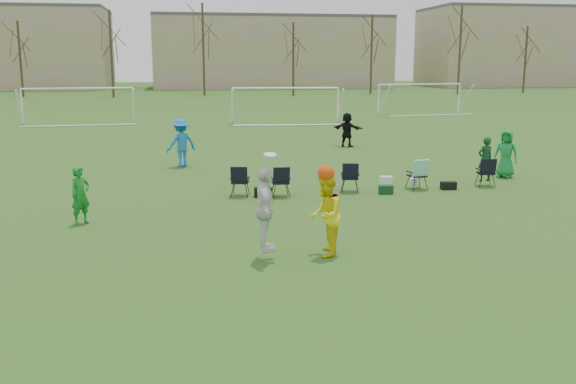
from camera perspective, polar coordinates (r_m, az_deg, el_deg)
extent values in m
plane|color=#27561B|center=(12.96, 5.45, -7.20)|extent=(260.00, 260.00, 0.00)
imported|color=#157A26|center=(17.40, -17.97, -0.28)|extent=(0.66, 0.65, 1.53)
imported|color=blue|center=(26.10, -9.48, 4.33)|extent=(1.44, 1.20, 1.93)
imported|color=#167F38|center=(24.67, 18.81, 3.25)|extent=(1.00, 0.99, 1.74)
imported|color=black|center=(32.13, 5.28, 5.54)|extent=(1.54, 1.37, 1.70)
imported|color=silver|center=(13.40, -2.05, -1.61)|extent=(0.47, 1.05, 1.77)
imported|color=yellow|center=(13.85, 3.36, -2.09)|extent=(0.90, 1.03, 1.79)
sphere|color=#DD440B|center=(13.66, 3.40, 1.69)|extent=(0.36, 0.36, 0.36)
cylinder|color=white|center=(13.27, -1.62, 3.33)|extent=(0.27, 0.27, 0.08)
imported|color=#0F3A1B|center=(22.78, 17.12, 2.80)|extent=(0.61, 0.46, 1.51)
cube|color=black|center=(20.04, -2.22, -0.02)|extent=(0.56, 0.31, 0.30)
cube|color=#CD84A8|center=(20.04, 3.89, 0.11)|extent=(0.37, 0.26, 0.40)
cube|color=#0F391C|center=(20.74, 8.70, 0.22)|extent=(0.49, 0.36, 0.28)
cube|color=white|center=(22.13, 8.68, 0.98)|extent=(0.47, 0.37, 0.32)
cylinder|color=white|center=(22.03, 11.09, 0.82)|extent=(0.26, 0.26, 0.30)
cube|color=black|center=(21.87, 14.07, 0.56)|extent=(0.52, 0.31, 0.26)
cube|color=black|center=(20.18, -4.28, 0.99)|extent=(0.71, 0.71, 0.96)
cube|color=black|center=(20.06, -0.67, 0.96)|extent=(0.62, 0.62, 0.96)
cube|color=black|center=(20.91, 5.53, 1.34)|extent=(0.72, 0.72, 0.96)
cube|color=black|center=(21.68, 11.40, 1.53)|extent=(0.68, 0.68, 0.96)
cube|color=black|center=(22.76, 17.17, 1.70)|extent=(0.69, 0.69, 0.96)
cylinder|color=white|center=(46.79, -22.58, 6.99)|extent=(0.12, 0.12, 2.40)
cylinder|color=white|center=(46.36, -13.55, 7.51)|extent=(0.12, 0.12, 2.40)
cylinder|color=white|center=(46.37, -18.18, 8.75)|extent=(7.28, 0.76, 0.12)
cylinder|color=white|center=(44.34, -4.95, 7.62)|extent=(0.12, 0.12, 2.40)
cylinder|color=white|center=(45.02, 4.46, 7.68)|extent=(0.12, 0.12, 2.40)
cylinder|color=white|center=(44.47, -0.21, 9.22)|extent=(7.29, 0.63, 0.12)
cylinder|color=white|center=(51.84, 8.06, 8.10)|extent=(0.12, 0.12, 2.40)
cylinder|color=white|center=(55.38, 14.96, 8.03)|extent=(0.12, 0.12, 2.40)
cylinder|color=white|center=(53.46, 11.67, 9.36)|extent=(7.25, 1.13, 0.12)
cylinder|color=#382B21|center=(85.43, -22.70, 10.83)|extent=(0.28, 0.28, 9.00)
cylinder|color=#382B21|center=(80.73, -15.43, 11.74)|extent=(0.28, 0.28, 10.20)
cylinder|color=#382B21|center=(83.42, -7.54, 12.43)|extent=(0.28, 0.28, 11.40)
cylinder|color=#382B21|center=(81.60, 0.48, 11.71)|extent=(0.28, 0.28, 9.00)
cylinder|color=#382B21|center=(87.09, 7.43, 12.00)|extent=(0.28, 0.28, 10.20)
cylinder|color=#382B21|center=(88.15, 15.03, 12.09)|extent=(0.28, 0.28, 11.40)
cylinder|color=#382B21|center=(95.80, 20.35, 10.97)|extent=(0.28, 0.28, 9.00)
cube|color=tan|center=(108.93, -1.58, 12.17)|extent=(38.00, 16.00, 11.00)
cube|color=tan|center=(122.59, 19.21, 11.94)|extent=(30.00, 16.00, 13.00)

